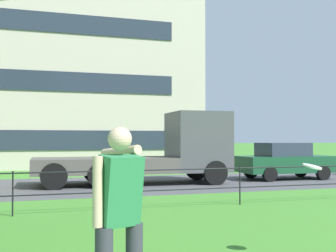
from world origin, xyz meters
TOP-DOWN VIEW (x-y plane):
  - street_strip at (0.00, 17.34)m, footprint 80.00×6.86m
  - park_fence at (-0.00, 11.52)m, footprint 39.09×0.04m
  - person_thrower at (-1.65, 5.17)m, footprint 0.49×0.87m
  - frisbee at (1.41, 6.56)m, footprint 0.38×0.38m
  - flatbed_truck_left at (2.37, 17.27)m, footprint 7.38×2.68m
  - car_dark_green_far_left at (7.87, 17.34)m, footprint 4.02×1.86m

SIDE VIEW (x-z plane):
  - street_strip at x=0.00m, z-range 0.00..0.01m
  - park_fence at x=0.00m, z-range 0.18..1.18m
  - car_dark_green_far_left at x=7.87m, z-range 0.01..1.55m
  - person_thrower at x=-1.65m, z-range 0.08..1.91m
  - flatbed_truck_left at x=2.37m, z-range -0.16..2.59m
  - frisbee at x=1.41m, z-range 1.28..1.37m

